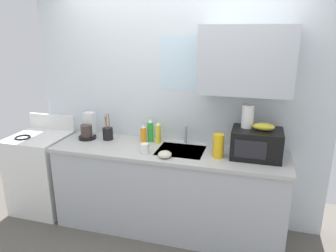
{
  "coord_description": "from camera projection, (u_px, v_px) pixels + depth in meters",
  "views": [
    {
      "loc": [
        0.82,
        -2.87,
        2.08
      ],
      "look_at": [
        0.0,
        0.0,
        1.15
      ],
      "focal_mm": 34.2,
      "sensor_mm": 36.0,
      "label": 1
    }
  ],
  "objects": [
    {
      "name": "kitchen_wall_assembly",
      "position": [
        188.0,
        100.0,
        3.32
      ],
      "size": [
        3.13,
        0.42,
        2.5
      ],
      "color": "silver",
      "rests_on": "ground"
    },
    {
      "name": "sink_faucet",
      "position": [
        186.0,
        134.0,
        3.36
      ],
      "size": [
        0.03,
        0.03,
        0.19
      ],
      "primitive_type": "cylinder",
      "color": "#B2B5BA",
      "rests_on": "counter_unit"
    },
    {
      "name": "stove_range",
      "position": [
        43.0,
        172.0,
        3.73
      ],
      "size": [
        0.6,
        0.6,
        1.08
      ],
      "color": "white",
      "rests_on": "ground"
    },
    {
      "name": "small_bowl",
      "position": [
        165.0,
        154.0,
        3.0
      ],
      "size": [
        0.13,
        0.13,
        0.06
      ],
      "primitive_type": "ellipsoid",
      "color": "beige",
      "rests_on": "counter_unit"
    },
    {
      "name": "utensil_crock",
      "position": [
        108.0,
        133.0,
        3.48
      ],
      "size": [
        0.11,
        0.11,
        0.29
      ],
      "color": "black",
      "rests_on": "counter_unit"
    },
    {
      "name": "dish_soap_bottle_yellow",
      "position": [
        158.0,
        133.0,
        3.36
      ],
      "size": [
        0.06,
        0.06,
        0.23
      ],
      "color": "yellow",
      "rests_on": "counter_unit"
    },
    {
      "name": "dish_soap_bottle_orange",
      "position": [
        144.0,
        134.0,
        3.39
      ],
      "size": [
        0.06,
        0.06,
        0.2
      ],
      "color": "orange",
      "rests_on": "counter_unit"
    },
    {
      "name": "paper_towel_roll",
      "position": [
        248.0,
        116.0,
        2.98
      ],
      "size": [
        0.11,
        0.11,
        0.22
      ],
      "primitive_type": "cylinder",
      "color": "white",
      "rests_on": "microwave"
    },
    {
      "name": "cereal_canister",
      "position": [
        219.0,
        146.0,
        2.99
      ],
      "size": [
        0.1,
        0.1,
        0.23
      ],
      "primitive_type": "cylinder",
      "color": "gold",
      "rests_on": "counter_unit"
    },
    {
      "name": "mug_white",
      "position": [
        145.0,
        148.0,
        3.11
      ],
      "size": [
        0.08,
        0.08,
        0.09
      ],
      "primitive_type": "cylinder",
      "color": "white",
      "rests_on": "counter_unit"
    },
    {
      "name": "banana_bunch",
      "position": [
        264.0,
        127.0,
        2.92
      ],
      "size": [
        0.2,
        0.11,
        0.07
      ],
      "primitive_type": "ellipsoid",
      "color": "gold",
      "rests_on": "microwave"
    },
    {
      "name": "counter_unit",
      "position": [
        168.0,
        189.0,
        3.33
      ],
      "size": [
        2.36,
        0.63,
        0.9
      ],
      "color": "#B2B7BC",
      "rests_on": "ground"
    },
    {
      "name": "coffee_maker",
      "position": [
        88.0,
        129.0,
        3.52
      ],
      "size": [
        0.19,
        0.21,
        0.28
      ],
      "color": "black",
      "rests_on": "counter_unit"
    },
    {
      "name": "dish_soap_bottle_green",
      "position": [
        150.0,
        131.0,
        3.41
      ],
      "size": [
        0.06,
        0.06,
        0.25
      ],
      "color": "green",
      "rests_on": "counter_unit"
    },
    {
      "name": "microwave",
      "position": [
        256.0,
        144.0,
        2.98
      ],
      "size": [
        0.46,
        0.35,
        0.27
      ],
      "color": "black",
      "rests_on": "counter_unit"
    }
  ]
}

